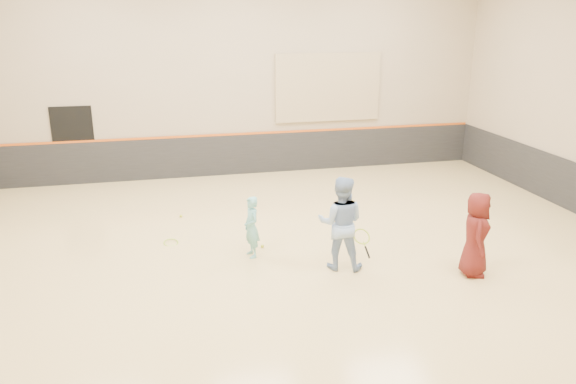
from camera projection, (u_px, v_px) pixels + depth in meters
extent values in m
cube|color=tan|center=(279.00, 258.00, 11.32)|extent=(15.00, 12.00, 0.20)
cube|color=tan|center=(234.00, 72.00, 15.94)|extent=(15.00, 0.02, 6.00)
cube|color=tan|center=(427.00, 211.00, 4.80)|extent=(15.00, 0.02, 6.00)
cube|color=#232326|center=(236.00, 155.00, 16.64)|extent=(14.90, 0.04, 1.20)
cube|color=#D85914|center=(236.00, 134.00, 16.44)|extent=(14.90, 0.03, 0.06)
cube|color=tan|center=(328.00, 87.00, 16.65)|extent=(3.20, 0.08, 2.00)
cube|color=black|center=(74.00, 146.00, 15.52)|extent=(1.10, 0.05, 2.20)
imported|color=#6FC0C1|center=(252.00, 227.00, 10.97)|extent=(0.38, 0.50, 1.23)
imported|color=#89A7D4|center=(341.00, 223.00, 10.40)|extent=(1.06, 0.95, 1.79)
imported|color=#571714|center=(476.00, 234.00, 10.16)|extent=(0.76, 0.91, 1.58)
sphere|color=gold|center=(262.00, 246.00, 11.54)|extent=(0.07, 0.07, 0.07)
sphere|color=yellow|center=(489.00, 226.00, 10.08)|extent=(0.07, 0.07, 0.07)
sphere|color=#D0DD33|center=(181.00, 216.00, 13.26)|extent=(0.07, 0.07, 0.07)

